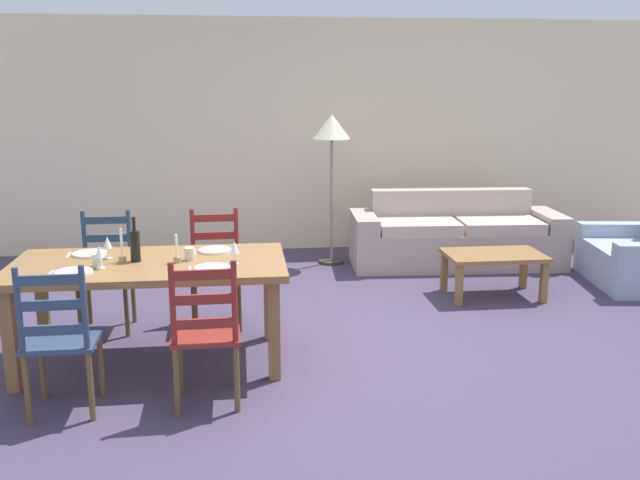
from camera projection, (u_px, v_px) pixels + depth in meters
ground_plane at (320, 349)px, 5.20m from camera, size 9.60×9.60×0.02m
wall_far at (288, 136)px, 8.09m from camera, size 9.60×0.16×2.70m
dining_table at (149, 274)px, 4.79m from camera, size 1.90×0.96×0.75m
dining_chair_near_left at (60, 339)px, 4.07m from camera, size 0.43×0.41×0.96m
dining_chair_near_right at (206, 333)px, 4.18m from camera, size 0.43×0.41×0.96m
dining_chair_far_left at (106, 272)px, 5.53m from camera, size 0.42×0.40×0.96m
dining_chair_far_right at (216, 269)px, 5.62m from camera, size 0.43×0.41×0.96m
dinner_plate_near_left at (74, 272)px, 4.48m from camera, size 0.24×0.24×0.02m
fork_near_left at (50, 274)px, 4.46m from camera, size 0.02×0.17×0.01m
dinner_plate_near_right at (212, 268)px, 4.58m from camera, size 0.24×0.24×0.02m
fork_near_right at (190, 270)px, 4.56m from camera, size 0.03×0.17×0.01m
dinner_plate_far_left at (90, 254)px, 4.96m from camera, size 0.24×0.24×0.02m
fork_far_left at (68, 255)px, 4.94m from camera, size 0.02×0.17×0.01m
dinner_plate_far_right at (215, 250)px, 5.06m from camera, size 0.24×0.24×0.02m
fork_far_right at (194, 252)px, 5.05m from camera, size 0.02×0.17×0.01m
wine_bottle at (135, 245)px, 4.76m from camera, size 0.07×0.07×0.32m
wine_glass_near_left at (100, 252)px, 4.58m from camera, size 0.06×0.06×0.16m
wine_glass_near_right at (235, 248)px, 4.69m from camera, size 0.06×0.06×0.16m
wine_glass_far_left at (107, 243)px, 4.84m from camera, size 0.06×0.06×0.16m
coffee_cup_primary at (190, 254)px, 4.81m from camera, size 0.07×0.07×0.09m
coffee_cup_secondary at (97, 260)px, 4.64m from camera, size 0.07×0.07×0.09m
candle_tall at (122, 253)px, 4.75m from camera, size 0.05×0.05×0.24m
candle_short at (177, 255)px, 4.74m from camera, size 0.05×0.05×0.20m
couch at (455, 238)px, 7.57m from camera, size 2.32×0.92×0.80m
coffee_table at (494, 260)px, 6.38m from camera, size 0.90×0.56×0.42m
standing_lamp at (332, 136)px, 7.35m from camera, size 0.40×0.40×1.64m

